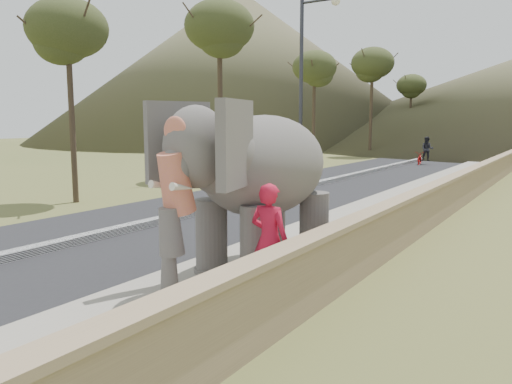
# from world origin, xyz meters

# --- Properties ---
(ground) EXTENTS (160.00, 160.00, 0.00)m
(ground) POSITION_xyz_m (0.00, 0.00, 0.00)
(ground) COLOR olive
(ground) RESTS_ON ground
(road) EXTENTS (7.00, 120.00, 0.03)m
(road) POSITION_xyz_m (-5.00, 10.00, 0.01)
(road) COLOR black
(road) RESTS_ON ground
(median) EXTENTS (0.35, 120.00, 0.22)m
(median) POSITION_xyz_m (-5.00, 10.00, 0.11)
(median) COLOR black
(median) RESTS_ON ground
(walkway) EXTENTS (3.00, 120.00, 0.15)m
(walkway) POSITION_xyz_m (0.00, 10.00, 0.07)
(walkway) COLOR #9E9687
(walkway) RESTS_ON ground
(parapet) EXTENTS (0.30, 120.00, 1.10)m
(parapet) POSITION_xyz_m (1.65, 10.00, 0.55)
(parapet) COLOR tan
(parapet) RESTS_ON ground
(lamppost) EXTENTS (1.76, 0.36, 8.00)m
(lamppost) POSITION_xyz_m (-4.69, 12.14, 4.87)
(lamppost) COLOR #313137
(lamppost) RESTS_ON ground
(signboard) EXTENTS (0.60, 0.08, 2.40)m
(signboard) POSITION_xyz_m (-4.50, 11.57, 1.64)
(signboard) COLOR #2D2D33
(signboard) RESTS_ON ground
(hill_left) EXTENTS (60.00, 60.00, 22.00)m
(hill_left) POSITION_xyz_m (-38.00, 55.00, 11.00)
(hill_left) COLOR brown
(hill_left) RESTS_ON ground
(elephant_and_man) EXTENTS (2.52, 4.43, 3.10)m
(elephant_and_man) POSITION_xyz_m (0.02, 1.20, 1.69)
(elephant_and_man) COLOR slate
(elephant_and_man) RESTS_ON ground
(motorcyclist) EXTENTS (1.34, 1.78, 1.95)m
(motorcyclist) POSITION_xyz_m (-3.93, 28.28, 0.77)
(motorcyclist) COLOR maroon
(motorcyclist) RESTS_ON ground
(trees) EXTENTS (47.58, 45.55, 9.42)m
(trees) POSITION_xyz_m (0.15, 28.46, 4.05)
(trees) COLOR #473828
(trees) RESTS_ON ground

